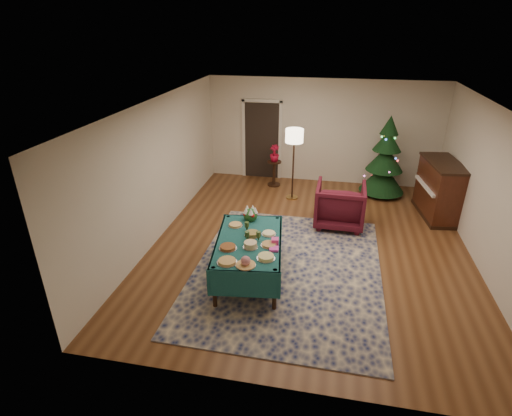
% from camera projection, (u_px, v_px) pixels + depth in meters
% --- Properties ---
extents(room_shell, '(7.00, 7.00, 7.00)m').
position_uv_depth(room_shell, '(313.00, 180.00, 7.29)').
color(room_shell, '#593319').
rests_on(room_shell, ground).
extents(doorway, '(1.08, 0.04, 2.16)m').
position_uv_depth(doorway, '(262.00, 138.00, 10.77)').
color(doorway, black).
rests_on(doorway, ground).
extents(rug, '(3.25, 4.24, 0.02)m').
position_uv_depth(rug, '(287.00, 270.00, 7.02)').
color(rug, '#131C48').
rests_on(rug, ground).
extents(buffet_table, '(1.31, 1.98, 0.72)m').
position_uv_depth(buffet_table, '(249.00, 247.00, 6.61)').
color(buffet_table, black).
rests_on(buffet_table, ground).
extents(platter_0, '(0.31, 0.31, 0.05)m').
position_uv_depth(platter_0, '(227.00, 261.00, 5.92)').
color(platter_0, silver).
rests_on(platter_0, buffet_table).
extents(platter_1, '(0.30, 0.30, 0.16)m').
position_uv_depth(platter_1, '(246.00, 262.00, 5.83)').
color(platter_1, silver).
rests_on(platter_1, buffet_table).
extents(platter_2, '(0.28, 0.28, 0.06)m').
position_uv_depth(platter_2, '(266.00, 257.00, 6.02)').
color(platter_2, silver).
rests_on(platter_2, buffet_table).
extents(platter_3, '(0.29, 0.29, 0.05)m').
position_uv_depth(platter_3, '(228.00, 247.00, 6.28)').
color(platter_3, silver).
rests_on(platter_3, buffet_table).
extents(platter_4, '(0.24, 0.24, 0.10)m').
position_uv_depth(platter_4, '(250.00, 245.00, 6.31)').
color(platter_4, silver).
rests_on(platter_4, buffet_table).
extents(platter_5, '(0.27, 0.27, 0.04)m').
position_uv_depth(platter_5, '(269.00, 245.00, 6.37)').
color(platter_5, silver).
rests_on(platter_5, buffet_table).
extents(platter_6, '(0.26, 0.26, 0.07)m').
position_uv_depth(platter_6, '(252.00, 234.00, 6.66)').
color(platter_6, silver).
rests_on(platter_6, buffet_table).
extents(platter_7, '(0.25, 0.25, 0.04)m').
position_uv_depth(platter_7, '(269.00, 233.00, 6.70)').
color(platter_7, silver).
rests_on(platter_7, buffet_table).
extents(platter_8, '(0.25, 0.25, 0.04)m').
position_uv_depth(platter_8, '(235.00, 225.00, 6.98)').
color(platter_8, silver).
rests_on(platter_8, buffet_table).
extents(goblet_0, '(0.08, 0.08, 0.17)m').
position_uv_depth(goblet_0, '(247.00, 226.00, 6.79)').
color(goblet_0, '#2D471E').
rests_on(goblet_0, buffet_table).
extents(goblet_1, '(0.08, 0.08, 0.17)m').
position_uv_depth(goblet_1, '(259.00, 236.00, 6.48)').
color(goblet_1, '#2D471E').
rests_on(goblet_1, buffet_table).
extents(goblet_2, '(0.08, 0.08, 0.17)m').
position_uv_depth(goblet_2, '(247.00, 236.00, 6.49)').
color(goblet_2, '#2D471E').
rests_on(goblet_2, buffet_table).
extents(napkin_stack, '(0.16, 0.16, 0.04)m').
position_uv_depth(napkin_stack, '(274.00, 249.00, 6.25)').
color(napkin_stack, '#DD3DB2').
rests_on(napkin_stack, buffet_table).
extents(gift_box, '(0.13, 0.13, 0.10)m').
position_uv_depth(gift_box, '(275.00, 241.00, 6.41)').
color(gift_box, '#EA4196').
rests_on(gift_box, buffet_table).
extents(centerpiece, '(0.26, 0.26, 0.30)m').
position_uv_depth(centerpiece, '(250.00, 214.00, 7.14)').
color(centerpiece, '#1E4C1E').
rests_on(centerpiece, buffet_table).
extents(armchair, '(1.02, 0.96, 1.03)m').
position_uv_depth(armchair, '(340.00, 203.00, 8.37)').
color(armchair, '#490F1B').
rests_on(armchair, ground).
extents(floor_lamp, '(0.42, 0.42, 1.73)m').
position_uv_depth(floor_lamp, '(294.00, 140.00, 9.26)').
color(floor_lamp, '#A57F3F').
rests_on(floor_lamp, ground).
extents(side_table, '(0.37, 0.37, 0.67)m').
position_uv_depth(side_table, '(274.00, 174.00, 10.52)').
color(side_table, black).
rests_on(side_table, ground).
extents(potted_plant, '(0.24, 0.43, 0.24)m').
position_uv_depth(potted_plant, '(274.00, 157.00, 10.32)').
color(potted_plant, '#A50B27').
rests_on(potted_plant, side_table).
extents(christmas_tree, '(1.22, 1.22, 1.99)m').
position_uv_depth(christmas_tree, '(385.00, 160.00, 9.73)').
color(christmas_tree, black).
rests_on(christmas_tree, ground).
extents(piano, '(0.85, 1.53, 1.26)m').
position_uv_depth(piano, '(439.00, 190.00, 8.74)').
color(piano, black).
rests_on(piano, ground).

